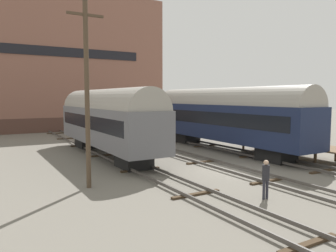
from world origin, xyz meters
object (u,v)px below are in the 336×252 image
train_car_grey (106,118)px  utility_pole (87,88)px  bench (315,139)px  train_car_navy (224,115)px  person_worker (266,176)px

train_car_grey → utility_pole: 9.34m
bench → train_car_grey: bearing=143.4°
train_car_navy → utility_pole: utility_pole is taller
train_car_navy → utility_pole: 14.81m
bench → train_car_navy: bearing=112.7°
utility_pole → bench: bearing=-3.6°
person_worker → train_car_grey: bearing=99.5°
train_car_navy → bench: bearing=-67.3°
train_car_grey → utility_pole: (-3.91, -8.22, 2.08)m
train_car_grey → bench: (12.44, -9.25, -1.40)m
person_worker → utility_pole: 9.42m
person_worker → utility_pole: size_ratio=0.18×
bench → person_worker: bearing=-154.6°
train_car_navy → person_worker: 13.80m
train_car_navy → person_worker: (-7.25, -11.58, -1.97)m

